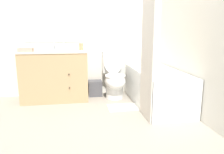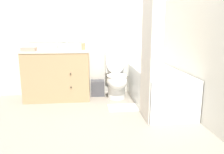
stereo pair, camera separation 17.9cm
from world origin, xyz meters
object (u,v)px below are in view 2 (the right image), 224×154
object	(u,v)px
soap_dispenser	(83,46)
bath_mat	(124,107)
hand_towel_folded	(29,49)
bath_towel_folded	(160,74)
sink_faucet	(58,47)
tissue_box	(67,47)
toilet	(116,78)
vanity_cabinet	(58,74)
bathtub	(157,87)
wastebasket	(98,88)

from	to	relation	value
soap_dispenser	bath_mat	world-z (taller)	soap_dispenser
hand_towel_folded	bath_towel_folded	size ratio (longest dim) A/B	0.78
sink_faucet	hand_towel_folded	size ratio (longest dim) A/B	0.65
tissue_box	bath_towel_folded	world-z (taller)	tissue_box
toilet	bath_towel_folded	bearing A→B (deg)	-64.10
vanity_cabinet	bath_towel_folded	distance (m)	1.81
bathtub	soap_dispenser	size ratio (longest dim) A/B	10.89
hand_towel_folded	sink_faucet	bearing A→B (deg)	42.13
vanity_cabinet	toilet	world-z (taller)	toilet
vanity_cabinet	tissue_box	bearing A→B (deg)	41.71
soap_dispenser	bath_towel_folded	size ratio (longest dim) A/B	0.52
wastebasket	hand_towel_folded	size ratio (longest dim) A/B	1.30
bathtub	soap_dispenser	distance (m)	1.43
wastebasket	bathtub	bearing A→B (deg)	-32.71
bath_towel_folded	bath_mat	size ratio (longest dim) A/B	0.58
toilet	bathtub	size ratio (longest dim) A/B	0.55
hand_towel_folded	bath_towel_folded	bearing A→B (deg)	-23.89
tissue_box	bath_mat	world-z (taller)	tissue_box
sink_faucet	hand_towel_folded	distance (m)	0.55
tissue_box	bath_towel_folded	size ratio (longest dim) A/B	0.53
toilet	tissue_box	xyz separation A→B (m)	(-0.87, 0.20, 0.54)
wastebasket	bath_towel_folded	size ratio (longest dim) A/B	1.01
vanity_cabinet	tissue_box	size ratio (longest dim) A/B	7.47
wastebasket	tissue_box	bearing A→B (deg)	175.98
sink_faucet	bathtub	world-z (taller)	sink_faucet
vanity_cabinet	bath_towel_folded	xyz separation A→B (m)	(1.49, -1.01, 0.17)
wastebasket	bath_mat	bearing A→B (deg)	-62.53
bath_mat	hand_towel_folded	bearing A→B (deg)	163.26
bathtub	soap_dispenser	xyz separation A→B (m)	(-1.18, 0.49, 0.64)
hand_towel_folded	bath_mat	world-z (taller)	hand_towel_folded
toilet	soap_dispenser	size ratio (longest dim) A/B	5.98
sink_faucet	bath_mat	size ratio (longest dim) A/B	0.30
toilet	soap_dispenser	world-z (taller)	soap_dispenser
bathtub	hand_towel_folded	bearing A→B (deg)	170.88
toilet	wastebasket	xyz separation A→B (m)	(-0.33, 0.16, -0.22)
wastebasket	bath_towel_folded	world-z (taller)	bath_towel_folded
bathtub	bath_mat	distance (m)	0.64
bathtub	wastebasket	size ratio (longest dim) A/B	5.56
bathtub	hand_towel_folded	xyz separation A→B (m)	(-2.04, 0.33, 0.60)
tissue_box	soap_dispenser	size ratio (longest dim) A/B	1.03
vanity_cabinet	bath_mat	bearing A→B (deg)	-29.99
vanity_cabinet	bathtub	bearing A→B (deg)	-17.03
soap_dispenser	bath_mat	bearing A→B (deg)	-44.45
wastebasket	bath_mat	size ratio (longest dim) A/B	0.59
hand_towel_folded	vanity_cabinet	bearing A→B (deg)	23.13
bathtub	bath_towel_folded	distance (m)	0.62
bath_towel_folded	wastebasket	bearing A→B (deg)	125.43
toilet	wastebasket	bearing A→B (deg)	154.41
vanity_cabinet	soap_dispenser	distance (m)	0.67
toilet	bathtub	distance (m)	0.76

